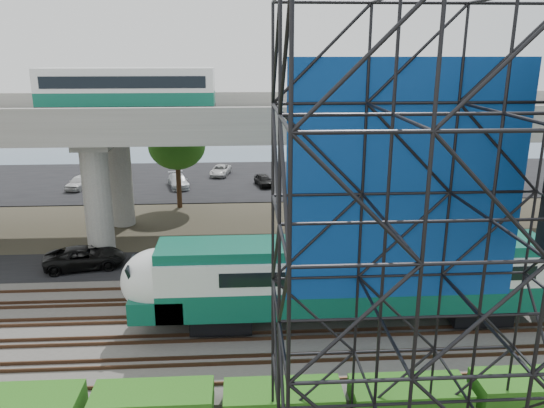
{
  "coord_description": "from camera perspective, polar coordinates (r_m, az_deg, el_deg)",
  "views": [
    {
      "loc": [
        -0.48,
        -21.85,
        13.67
      ],
      "look_at": [
        1.19,
        6.0,
        5.46
      ],
      "focal_mm": 35.0,
      "sensor_mm": 36.0,
      "label": 1
    }
  ],
  "objects": [
    {
      "name": "ground",
      "position": [
        25.78,
        -1.92,
        -15.64
      ],
      "size": [
        140.0,
        140.0,
        0.0
      ],
      "primitive_type": "plane",
      "color": "#474233",
      "rests_on": "ground"
    },
    {
      "name": "ballast_bed",
      "position": [
        27.45,
        -2.04,
        -13.25
      ],
      "size": [
        90.0,
        12.0,
        0.2
      ],
      "primitive_type": "cube",
      "color": "slate",
      "rests_on": "ground"
    },
    {
      "name": "service_road",
      "position": [
        35.11,
        -2.4,
        -6.47
      ],
      "size": [
        90.0,
        5.0,
        0.08
      ],
      "primitive_type": "cube",
      "color": "black",
      "rests_on": "ground"
    },
    {
      "name": "parking_lot",
      "position": [
        57.49,
        -2.86,
        2.66
      ],
      "size": [
        90.0,
        18.0,
        0.08
      ],
      "primitive_type": "cube",
      "color": "black",
      "rests_on": "ground"
    },
    {
      "name": "harbor_water",
      "position": [
        79.04,
        -3.05,
        6.42
      ],
      "size": [
        140.0,
        40.0,
        0.03
      ],
      "primitive_type": "cube",
      "color": "#42596D",
      "rests_on": "ground"
    },
    {
      "name": "rail_tracks",
      "position": [
        27.36,
        -2.05,
        -12.93
      ],
      "size": [
        90.0,
        9.52,
        0.16
      ],
      "color": "#472D1E",
      "rests_on": "ballast_bed"
    },
    {
      "name": "commuter_train",
      "position": [
        27.24,
        13.01,
        -7.39
      ],
      "size": [
        29.3,
        3.06,
        4.3
      ],
      "color": "black",
      "rests_on": "rail_tracks"
    },
    {
      "name": "overpass",
      "position": [
        38.24,
        -3.62,
        8.16
      ],
      "size": [
        80.0,
        12.0,
        12.4
      ],
      "color": "#9E9B93",
      "rests_on": "ground"
    },
    {
      "name": "scaffold_tower",
      "position": [
        16.17,
        17.06,
        -6.9
      ],
      "size": [
        9.36,
        6.36,
        15.0
      ],
      "color": "black",
      "rests_on": "ground"
    },
    {
      "name": "hedge_strip",
      "position": [
        21.96,
        1.2,
        -20.28
      ],
      "size": [
        34.6,
        1.8,
        1.2
      ],
      "color": "#215914",
      "rests_on": "ground"
    },
    {
      "name": "trees",
      "position": [
        39.1,
        -9.53,
        4.21
      ],
      "size": [
        40.94,
        16.94,
        7.69
      ],
      "color": "#382314",
      "rests_on": "ground"
    },
    {
      "name": "suv",
      "position": [
        36.24,
        -19.47,
        -5.44
      ],
      "size": [
        5.4,
        3.29,
        1.4
      ],
      "primitive_type": "imported",
      "rotation": [
        0.0,
        0.0,
        1.77
      ],
      "color": "black",
      "rests_on": "service_road"
    },
    {
      "name": "parked_cars",
      "position": [
        56.95,
        -1.62,
        3.22
      ],
      "size": [
        35.71,
        9.63,
        1.32
      ],
      "color": "silver",
      "rests_on": "parking_lot"
    }
  ]
}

